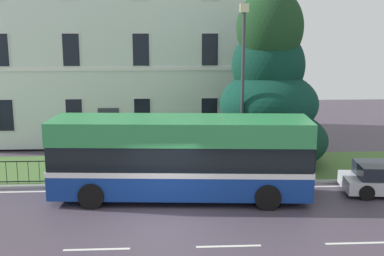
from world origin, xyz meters
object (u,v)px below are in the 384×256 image
at_px(street_lamp_post, 243,81).
at_px(litter_bin, 105,167).
at_px(single_decker_bus, 181,157).
at_px(evergreen_tree, 269,99).
at_px(georgian_townhouse, 113,26).

xyz_separation_m(street_lamp_post, litter_bin, (-5.93, -0.31, -3.66)).
bearing_deg(single_decker_bus, street_lamp_post, 46.91).
xyz_separation_m(single_decker_bus, litter_bin, (-3.19, 2.21, -1.01)).
xyz_separation_m(evergreen_tree, street_lamp_post, (-1.58, -1.91, 1.09)).
distance_m(street_lamp_post, litter_bin, 6.98).
bearing_deg(litter_bin, street_lamp_post, 2.95).
bearing_deg(georgian_townhouse, street_lamp_post, -55.54).
bearing_deg(evergreen_tree, georgian_townhouse, 137.21).
bearing_deg(street_lamp_post, georgian_townhouse, 124.46).
bearing_deg(evergreen_tree, street_lamp_post, -129.72).
xyz_separation_m(evergreen_tree, single_decker_bus, (-4.32, -4.42, -1.56)).
bearing_deg(single_decker_bus, evergreen_tree, 50.00).
bearing_deg(single_decker_bus, georgian_townhouse, 111.40).
relative_size(single_decker_bus, street_lamp_post, 1.35).
distance_m(single_decker_bus, litter_bin, 4.01).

